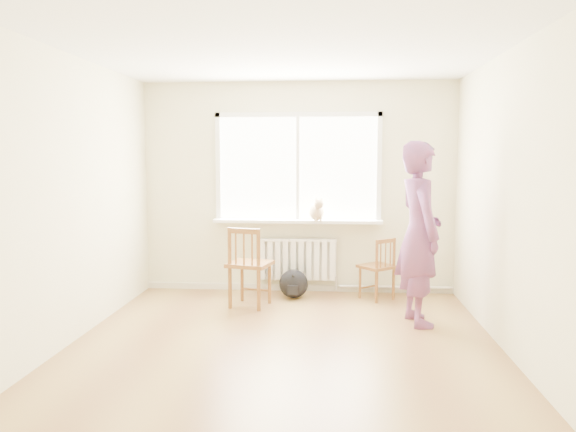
% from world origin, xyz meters
% --- Properties ---
extents(floor, '(4.50, 4.50, 0.00)m').
position_xyz_m(floor, '(0.00, 0.00, 0.00)').
color(floor, olive).
rests_on(floor, ground).
extents(ceiling, '(4.50, 4.50, 0.00)m').
position_xyz_m(ceiling, '(0.00, 0.00, 2.70)').
color(ceiling, white).
rests_on(ceiling, back_wall).
extents(back_wall, '(4.00, 0.01, 2.70)m').
position_xyz_m(back_wall, '(0.00, 2.25, 1.35)').
color(back_wall, beige).
rests_on(back_wall, ground).
extents(window, '(2.12, 0.05, 1.42)m').
position_xyz_m(window, '(0.00, 2.22, 1.66)').
color(window, white).
rests_on(window, back_wall).
extents(windowsill, '(2.15, 0.22, 0.04)m').
position_xyz_m(windowsill, '(0.00, 2.14, 0.93)').
color(windowsill, white).
rests_on(windowsill, back_wall).
extents(radiator, '(1.00, 0.12, 0.55)m').
position_xyz_m(radiator, '(0.00, 2.16, 0.44)').
color(radiator, white).
rests_on(radiator, back_wall).
extents(heating_pipe, '(1.40, 0.04, 0.04)m').
position_xyz_m(heating_pipe, '(1.25, 2.19, 0.08)').
color(heating_pipe, silver).
rests_on(heating_pipe, back_wall).
extents(baseboard, '(4.00, 0.03, 0.08)m').
position_xyz_m(baseboard, '(0.00, 2.23, 0.04)').
color(baseboard, beige).
rests_on(baseboard, ground).
extents(chair_left, '(0.56, 0.54, 0.94)m').
position_xyz_m(chair_left, '(-0.53, 1.39, 0.48)').
color(chair_left, brown).
rests_on(chair_left, floor).
extents(chair_right, '(0.52, 0.52, 0.77)m').
position_xyz_m(chair_right, '(1.02, 1.85, 0.39)').
color(chair_right, brown).
rests_on(chair_right, floor).
extents(person, '(0.59, 0.77, 1.91)m').
position_xyz_m(person, '(1.35, 0.90, 0.95)').
color(person, '#BF3F53').
rests_on(person, floor).
extents(cat, '(0.25, 0.45, 0.30)m').
position_xyz_m(cat, '(0.25, 2.05, 1.07)').
color(cat, beige).
rests_on(cat, windowsill).
extents(backpack, '(0.39, 0.32, 0.36)m').
position_xyz_m(backpack, '(-0.03, 1.85, 0.18)').
color(backpack, black).
rests_on(backpack, floor).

